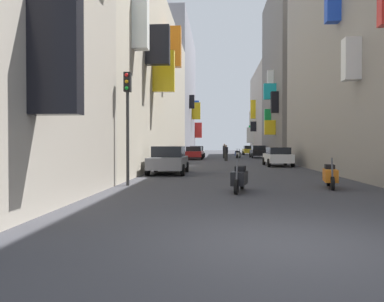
# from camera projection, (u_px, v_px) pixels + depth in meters

# --- Properties ---
(ground_plane) EXTENTS (140.00, 140.00, 0.00)m
(ground_plane) POSITION_uv_depth(u_px,v_px,m) (228.00, 161.00, 35.73)
(ground_plane) COLOR #38383D
(building_left_mid_a) EXTENTS (7.32, 30.08, 12.89)m
(building_left_mid_a) POSITION_uv_depth(u_px,v_px,m) (132.00, 85.00, 29.05)
(building_left_mid_a) COLOR #BCB29E
(building_left_mid_a) RESTS_ON ground
(building_left_mid_b) EXTENTS (7.35, 22.07, 18.99)m
(building_left_mid_b) POSITION_uv_depth(u_px,v_px,m) (172.00, 94.00, 55.04)
(building_left_mid_b) COLOR gray
(building_left_mid_b) RESTS_ON ground
(building_right_mid_c) EXTENTS (7.25, 14.98, 19.30)m
(building_right_mid_c) POSITION_uv_depth(u_px,v_px,m) (297.00, 74.00, 40.50)
(building_right_mid_c) COLOR slate
(building_right_mid_c) RESTS_ON ground
(building_right_far) EXTENTS (7.16, 17.00, 13.28)m
(building_right_far) POSITION_uv_depth(u_px,v_px,m) (274.00, 113.00, 56.52)
(building_right_far) COLOR #B2A899
(building_right_far) RESTS_ON ground
(parked_car_grey) EXTENTS (2.01, 3.97, 1.50)m
(parked_car_grey) POSITION_uv_depth(u_px,v_px,m) (169.00, 159.00, 19.65)
(parked_car_grey) COLOR slate
(parked_car_grey) RESTS_ON ground
(parked_car_white) EXTENTS (1.85, 4.09, 1.40)m
(parked_car_white) POSITION_uv_depth(u_px,v_px,m) (278.00, 156.00, 26.65)
(parked_car_white) COLOR white
(parked_car_white) RESTS_ON ground
(parked_car_red) EXTENTS (2.01, 4.39, 1.41)m
(parked_car_red) POSITION_uv_depth(u_px,v_px,m) (194.00, 152.00, 39.28)
(parked_car_red) COLOR #B21E1E
(parked_car_red) RESTS_ON ground
(parked_car_black) EXTENTS (1.85, 3.93, 1.50)m
(parked_car_black) POSITION_uv_depth(u_px,v_px,m) (258.00, 151.00, 43.60)
(parked_car_black) COLOR black
(parked_car_black) RESTS_ON ground
(parked_car_silver) EXTENTS (1.97, 3.98, 1.44)m
(parked_car_silver) POSITION_uv_depth(u_px,v_px,m) (197.00, 151.00, 44.92)
(parked_car_silver) COLOR #B7B7BC
(parked_car_silver) RESTS_ON ground
(parked_car_yellow) EXTENTS (1.98, 4.25, 1.46)m
(parked_car_yellow) POSITION_uv_depth(u_px,v_px,m) (249.00, 150.00, 56.73)
(parked_car_yellow) COLOR gold
(parked_car_yellow) RESTS_ON ground
(scooter_silver) EXTENTS (0.73, 1.71, 1.13)m
(scooter_silver) POSITION_uv_depth(u_px,v_px,m) (238.00, 154.00, 42.47)
(scooter_silver) COLOR #ADADB2
(scooter_silver) RESTS_ON ground
(scooter_black) EXTENTS (0.66, 1.93, 1.13)m
(scooter_black) POSITION_uv_depth(u_px,v_px,m) (240.00, 178.00, 12.09)
(scooter_black) COLOR black
(scooter_black) RESTS_ON ground
(scooter_orange) EXTENTS (0.64, 1.85, 1.13)m
(scooter_orange) POSITION_uv_depth(u_px,v_px,m) (330.00, 175.00, 13.08)
(scooter_orange) COLOR orange
(scooter_orange) RESTS_ON ground
(scooter_blue) EXTENTS (0.57, 1.86, 1.13)m
(scooter_blue) POSITION_uv_depth(u_px,v_px,m) (237.00, 154.00, 45.07)
(scooter_blue) COLOR #2D4CAD
(scooter_blue) RESTS_ON ground
(pedestrian_crossing) EXTENTS (0.53, 0.53, 1.71)m
(pedestrian_crossing) POSITION_uv_depth(u_px,v_px,m) (224.00, 151.00, 42.30)
(pedestrian_crossing) COLOR black
(pedestrian_crossing) RESTS_ON ground
(pedestrian_near_left) EXTENTS (0.42, 0.42, 1.58)m
(pedestrian_near_left) POSITION_uv_depth(u_px,v_px,m) (226.00, 153.00, 35.11)
(pedestrian_near_left) COLOR #292929
(pedestrian_near_left) RESTS_ON ground
(traffic_light_near_corner) EXTENTS (0.26, 0.34, 4.39)m
(traffic_light_near_corner) POSITION_uv_depth(u_px,v_px,m) (128.00, 109.00, 13.86)
(traffic_light_near_corner) COLOR #2D2D2D
(traffic_light_near_corner) RESTS_ON ground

